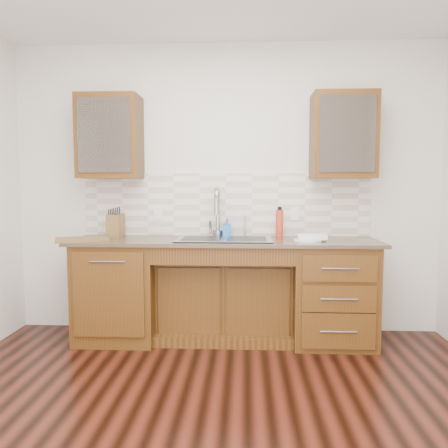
{
  "coord_description": "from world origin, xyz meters",
  "views": [
    {
      "loc": [
        0.19,
        -2.39,
        1.39
      ],
      "look_at": [
        0.0,
        1.4,
        1.05
      ],
      "focal_mm": 35.0,
      "sensor_mm": 36.0,
      "label": 1
    }
  ],
  "objects_px": {
    "water_bottle": "(279,224)",
    "knife_block": "(116,226)",
    "soap_bottle": "(227,228)",
    "plate": "(308,240)",
    "cutting_board": "(82,239)"
  },
  "relations": [
    {
      "from": "plate",
      "to": "knife_block",
      "type": "height_order",
      "value": "knife_block"
    },
    {
      "from": "water_bottle",
      "to": "cutting_board",
      "type": "height_order",
      "value": "water_bottle"
    },
    {
      "from": "soap_bottle",
      "to": "cutting_board",
      "type": "relative_size",
      "value": 0.39
    },
    {
      "from": "soap_bottle",
      "to": "cutting_board",
      "type": "distance_m",
      "value": 1.28
    },
    {
      "from": "water_bottle",
      "to": "knife_block",
      "type": "relative_size",
      "value": 1.2
    },
    {
      "from": "plate",
      "to": "cutting_board",
      "type": "xyz_separation_m",
      "value": [
        -1.95,
        -0.06,
        0.0
      ]
    },
    {
      "from": "water_bottle",
      "to": "plate",
      "type": "relative_size",
      "value": 1.06
    },
    {
      "from": "plate",
      "to": "soap_bottle",
      "type": "bearing_deg",
      "value": 160.98
    },
    {
      "from": "knife_block",
      "to": "cutting_board",
      "type": "xyz_separation_m",
      "value": [
        -0.22,
        -0.27,
        -0.1
      ]
    },
    {
      "from": "soap_bottle",
      "to": "water_bottle",
      "type": "bearing_deg",
      "value": -2.57
    },
    {
      "from": "water_bottle",
      "to": "plate",
      "type": "bearing_deg",
      "value": -46.13
    },
    {
      "from": "soap_bottle",
      "to": "plate",
      "type": "height_order",
      "value": "soap_bottle"
    },
    {
      "from": "water_bottle",
      "to": "knife_block",
      "type": "distance_m",
      "value": 1.51
    },
    {
      "from": "knife_block",
      "to": "cutting_board",
      "type": "relative_size",
      "value": 0.48
    },
    {
      "from": "soap_bottle",
      "to": "knife_block",
      "type": "height_order",
      "value": "knife_block"
    }
  ]
}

